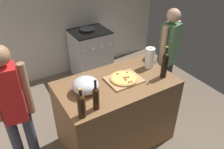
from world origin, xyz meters
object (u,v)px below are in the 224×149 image
Objects in this scene: stove at (91,53)px; person_in_stripes at (15,109)px; pizza at (124,78)px; mixing_bowl at (85,85)px; person_in_red at (168,55)px; wine_bottle_amber at (81,105)px; wine_bottle_dark at (165,64)px; wine_bottle_green at (96,97)px; paper_towel_roll at (150,58)px.

stove is 0.58× the size of person_in_stripes.
pizza is 0.48m from mixing_bowl.
person_in_stripes is at bearing -177.05° from person_in_red.
wine_bottle_amber is at bearing -40.82° from person_in_stripes.
wine_bottle_dark is at bearing -12.32° from mixing_bowl.
person_in_red reaches higher than wine_bottle_green.
person_in_red is (0.56, -1.41, 0.44)m from stove.
mixing_bowl is 0.18× the size of person_in_stripes.
wine_bottle_green reaches higher than pizza.
wine_bottle_green is at bearing -159.15° from paper_towel_roll.
wine_bottle_dark is at bearing 5.73° from wine_bottle_green.
wine_bottle_dark is 0.25× the size of person_in_stripes.
wine_bottle_amber is 2.32m from stove.
stove is at bearing 62.00° from wine_bottle_amber.
wine_bottle_amber is 1.72m from person_in_red.
wine_bottle_dark reaches higher than wine_bottle_amber.
stove is (0.38, 1.68, -0.51)m from pizza.
person_in_red is (1.61, 0.57, -0.18)m from wine_bottle_amber.
paper_towel_roll is 0.83× the size of wine_bottle_amber.
person_in_stripes is (-1.65, 0.33, -0.18)m from wine_bottle_dark.
wine_bottle_dark is (0.93, -0.20, 0.08)m from mixing_bowl.
paper_towel_roll is 0.28× the size of stove.
wine_bottle_amber is 0.20× the size of person_in_red.
wine_bottle_dark is at bearing -11.39° from person_in_stripes.
wine_bottle_green is 0.21× the size of person_in_red.
wine_bottle_dark is 0.96m from wine_bottle_green.
pizza is at bearing 158.63° from wine_bottle_dark.
mixing_bowl is at bearing 167.68° from wine_bottle_dark.
pizza is 0.50m from wine_bottle_dark.
paper_towel_roll is at bearing -160.60° from person_in_red.
pizza reaches higher than stove.
stove is at bearing 92.51° from paper_towel_roll.
wine_bottle_green reaches higher than stove.
person_in_stripes reaches higher than wine_bottle_amber.
mixing_bowl reaches higher than pizza.
wine_bottle_dark is at bearing -138.26° from person_in_red.
wine_bottle_dark is at bearing -21.37° from pizza.
pizza is at bearing -7.45° from person_in_stripes.
paper_towel_roll is 1.70m from stove.
wine_bottle_amber is at bearing -155.94° from pizza.
pizza is 1.22× the size of paper_towel_roll.
wine_bottle_dark is at bearing -87.91° from stove.
pizza is at bearing -102.74° from stove.
paper_towel_roll is 0.81× the size of wine_bottle_green.
wine_bottle_green is 0.83m from person_in_stripes.
person_in_red is at bearing 41.74° from wine_bottle_dark.
paper_towel_roll reaches higher than pizza.
mixing_bowl is 0.31× the size of stove.
pizza is 0.74m from wine_bottle_amber.
wine_bottle_amber reaches higher than pizza.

